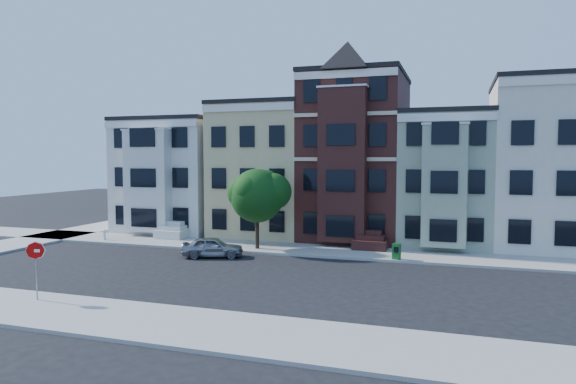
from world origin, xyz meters
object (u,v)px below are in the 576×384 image
(stop_sign, at_px, (36,267))
(newspaper_box, at_px, (396,251))
(parked_car, at_px, (213,247))
(fire_hydrant, at_px, (104,236))
(street_tree, at_px, (257,199))

(stop_sign, bearing_deg, newspaper_box, 31.18)
(stop_sign, bearing_deg, parked_car, 63.54)
(newspaper_box, xyz_separation_m, fire_hydrant, (-20.97, 0.64, -0.17))
(fire_hydrant, bearing_deg, street_tree, 0.81)
(fire_hydrant, bearing_deg, newspaper_box, -1.74)
(newspaper_box, relative_size, fire_hydrant, 1.59)
(newspaper_box, bearing_deg, street_tree, -168.67)
(parked_car, distance_m, fire_hydrant, 10.48)
(parked_car, bearing_deg, street_tree, -50.62)
(parked_car, xyz_separation_m, stop_sign, (-2.50, -11.27, 0.91))
(street_tree, height_order, stop_sign, street_tree)
(street_tree, height_order, fire_hydrant, street_tree)
(street_tree, distance_m, parked_car, 4.41)
(street_tree, xyz_separation_m, stop_sign, (-4.28, -14.23, -1.84))
(street_tree, relative_size, parked_car, 1.73)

